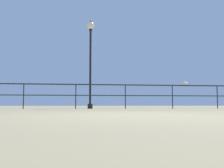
# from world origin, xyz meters

# --- Properties ---
(ground_plane) EXTENTS (60.00, 60.00, 0.00)m
(ground_plane) POSITION_xyz_m (0.00, 0.00, 0.00)
(ground_plane) COLOR #867959
(pier_railing) EXTENTS (24.92, 0.05, 1.11)m
(pier_railing) POSITION_xyz_m (-0.00, 7.03, 0.83)
(pier_railing) COLOR black
(pier_railing) RESTS_ON ground_plane
(lamppost_center) EXTENTS (0.35, 0.35, 4.16)m
(lamppost_center) POSITION_xyz_m (-0.48, 7.22, 2.70)
(lamppost_center) COLOR black
(lamppost_center) RESTS_ON ground_plane
(seagull_on_rail) EXTENTS (0.38, 0.16, 0.18)m
(seagull_on_rail) POSITION_xyz_m (4.07, 7.03, 1.19)
(seagull_on_rail) COLOR white
(seagull_on_rail) RESTS_ON pier_railing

